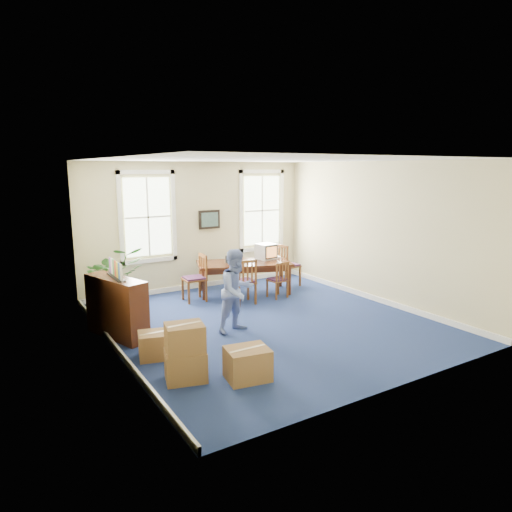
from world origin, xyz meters
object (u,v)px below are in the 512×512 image
crt_tv (266,251)px  credenza (117,307)px  potted_plant (114,278)px  chair_near_left (244,281)px  man (237,291)px  cardboard_boxes (196,345)px  conference_table (244,277)px

crt_tv → credenza: bearing=-169.4°
crt_tv → potted_plant: potted_plant is taller
crt_tv → potted_plant: size_ratio=0.34×
chair_near_left → man: man is taller
crt_tv → man: 3.17m
cardboard_boxes → conference_table: bearing=50.9°
credenza → potted_plant: bearing=58.1°
man → potted_plant: size_ratio=1.14×
chair_near_left → credenza: (-3.01, -0.60, 0.03)m
credenza → crt_tv: bearing=0.6°
crt_tv → man: bearing=-141.0°
credenza → cardboard_boxes: (0.60, -2.17, -0.11)m
chair_near_left → credenza: 3.07m
man → potted_plant: (-1.58, 2.64, -0.10)m
conference_table → man: 2.74m
chair_near_left → cardboard_boxes: (-2.42, -2.77, -0.08)m
chair_near_left → potted_plant: potted_plant is taller
credenza → cardboard_boxes: 2.25m
man → chair_near_left: bearing=43.9°
crt_tv → man: man is taller
cardboard_boxes → chair_near_left: bearing=48.9°
conference_table → crt_tv: (0.67, 0.05, 0.58)m
crt_tv → cardboard_boxes: bearing=-143.0°
conference_table → man: (-1.47, -2.28, 0.40)m
conference_table → cardboard_boxes: bearing=-109.5°
credenza → cardboard_boxes: bearing=-93.0°
conference_table → chair_near_left: size_ratio=2.17×
chair_near_left → conference_table: bearing=-115.1°
crt_tv → chair_near_left: bearing=-152.3°
conference_table → crt_tv: bearing=24.0°
crt_tv → chair_near_left: size_ratio=0.45×
conference_table → credenza: (-3.48, -1.37, 0.17)m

